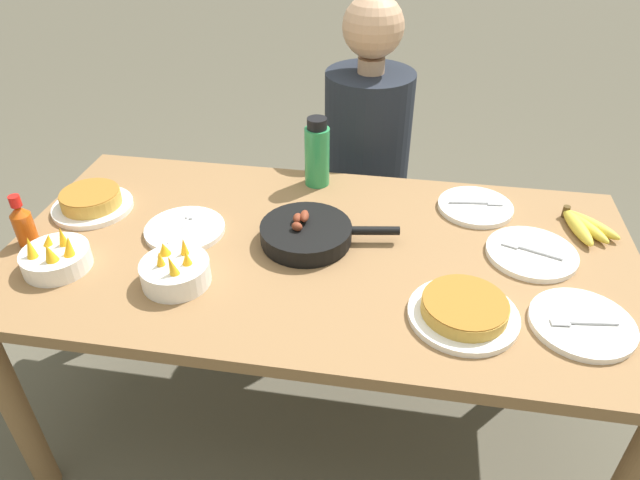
{
  "coord_description": "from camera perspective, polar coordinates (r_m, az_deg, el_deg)",
  "views": [
    {
      "loc": [
        0.2,
        -1.22,
        1.62
      ],
      "look_at": [
        0.0,
        0.0,
        0.75
      ],
      "focal_mm": 32.0,
      "sensor_mm": 36.0,
      "label": 1
    }
  ],
  "objects": [
    {
      "name": "ground_plane",
      "position": [
        2.04,
        -0.0,
        -17.32
      ],
      "size": [
        14.0,
        14.0,
        0.0
      ],
      "primitive_type": "plane",
      "color": "#565142"
    },
    {
      "name": "empty_plate_far_left",
      "position": [
        1.43,
        24.72,
        -7.61
      ],
      "size": [
        0.23,
        0.23,
        0.02
      ],
      "color": "white",
      "rests_on": "dining_table"
    },
    {
      "name": "dining_table",
      "position": [
        1.59,
        -0.0,
        -3.59
      ],
      "size": [
        1.69,
        0.86,
        0.72
      ],
      "color": "olive",
      "rests_on": "ground_plane"
    },
    {
      "name": "fruit_bowl_mango",
      "position": [
        1.45,
        -14.27,
        -3.01
      ],
      "size": [
        0.17,
        0.17,
        0.12
      ],
      "color": "white",
      "rests_on": "dining_table"
    },
    {
      "name": "frittata_plate_side",
      "position": [
        1.35,
        14.2,
        -6.83
      ],
      "size": [
        0.25,
        0.25,
        0.05
      ],
      "color": "white",
      "rests_on": "dining_table"
    },
    {
      "name": "empty_plate_far_right",
      "position": [
        1.61,
        20.39,
        -1.26
      ],
      "size": [
        0.24,
        0.24,
        0.02
      ],
      "color": "white",
      "rests_on": "dining_table"
    },
    {
      "name": "empty_plate_near_front",
      "position": [
        1.64,
        -13.36,
        1.04
      ],
      "size": [
        0.22,
        0.22,
        0.02
      ],
      "color": "white",
      "rests_on": "dining_table"
    },
    {
      "name": "water_bottle",
      "position": [
        1.79,
        -0.3,
        8.64
      ],
      "size": [
        0.08,
        0.08,
        0.22
      ],
      "color": "#2D9351",
      "rests_on": "dining_table"
    },
    {
      "name": "empty_plate_mid_edge",
      "position": [
        1.76,
        15.27,
        3.22
      ],
      "size": [
        0.22,
        0.22,
        0.02
      ],
      "color": "white",
      "rests_on": "dining_table"
    },
    {
      "name": "fruit_bowl_citrus",
      "position": [
        1.6,
        -24.91,
        -1.59
      ],
      "size": [
        0.17,
        0.17,
        0.11
      ],
      "color": "white",
      "rests_on": "dining_table"
    },
    {
      "name": "person_figure",
      "position": [
        2.22,
        4.5,
        5.24
      ],
      "size": [
        0.35,
        0.35,
        1.22
      ],
      "color": "black",
      "rests_on": "ground_plane"
    },
    {
      "name": "hot_sauce_bottle",
      "position": [
        1.72,
        -27.57,
        1.49
      ],
      "size": [
        0.05,
        0.05,
        0.15
      ],
      "color": "#C64C0F",
      "rests_on": "dining_table"
    },
    {
      "name": "skillet",
      "position": [
        1.55,
        -1.27,
        0.66
      ],
      "size": [
        0.38,
        0.25,
        0.08
      ],
      "rotation": [
        0.0,
        0.0,
        0.16
      ],
      "color": "black",
      "rests_on": "dining_table"
    },
    {
      "name": "frittata_plate_center",
      "position": [
        1.82,
        -21.87,
        3.58
      ],
      "size": [
        0.23,
        0.23,
        0.06
      ],
      "color": "white",
      "rests_on": "dining_table"
    },
    {
      "name": "banana_bunch",
      "position": [
        1.76,
        24.88,
        1.31
      ],
      "size": [
        0.15,
        0.19,
        0.04
      ],
      "color": "gold",
      "rests_on": "dining_table"
    }
  ]
}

